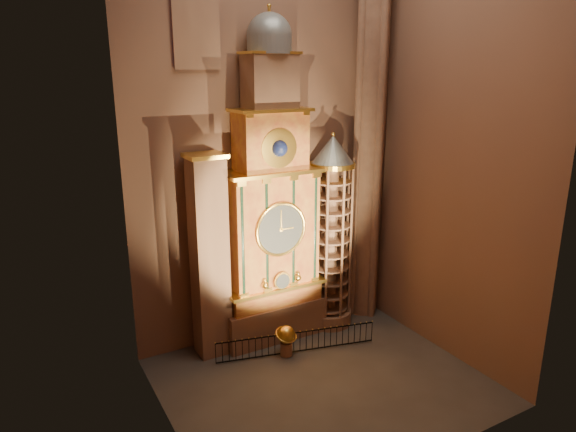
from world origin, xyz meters
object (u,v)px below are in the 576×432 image
portrait_tower (210,257)px  iron_railing (297,342)px  celestial_globe (286,338)px  astronomical_clock (271,217)px  stair_turret (331,234)px

portrait_tower → iron_railing: (3.63, -2.25, -4.54)m
celestial_globe → portrait_tower: bearing=144.7°
astronomical_clock → portrait_tower: size_ratio=1.64×
astronomical_clock → celestial_globe: (-0.34, -2.15, -5.71)m
astronomical_clock → iron_railing: astronomical_clock is taller
portrait_tower → celestial_globe: portrait_tower is taller
astronomical_clock → iron_railing: (0.23, -2.24, -6.07)m
stair_turret → iron_railing: (-3.27, -1.97, -4.66)m
portrait_tower → iron_railing: portrait_tower is taller
portrait_tower → stair_turret: size_ratio=0.94×
stair_turret → celestial_globe: bearing=-153.9°
astronomical_clock → iron_railing: size_ratio=2.08×
stair_turret → astronomical_clock: bearing=175.7°
astronomical_clock → stair_turret: size_ratio=1.55×
portrait_tower → celestial_globe: 5.62m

